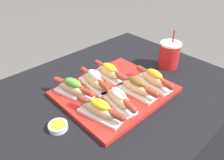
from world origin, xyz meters
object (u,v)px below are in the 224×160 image
hot_dog_5 (94,80)px  hot_dog_3 (154,78)px  sauce_bowl (58,126)px  hot_dog_6 (110,71)px  hot_dog_4 (73,88)px  hot_dog_1 (118,98)px  serving_tray (115,91)px  drink_cup (169,55)px  hot_dog_2 (137,86)px  hot_dog_0 (100,109)px

hot_dog_5 → hot_dog_3: bearing=-40.6°
sauce_bowl → hot_dog_6: bearing=16.0°
hot_dog_4 → hot_dog_5: (0.10, -0.01, 0.00)m
hot_dog_1 → hot_dog_4: 0.19m
serving_tray → hot_dog_6: bearing=60.8°
hot_dog_1 → drink_cup: drink_cup is taller
hot_dog_2 → sauce_bowl: 0.34m
hot_dog_0 → serving_tray: bearing=27.8°
hot_dog_2 → drink_cup: (0.31, 0.06, 0.01)m
hot_dog_6 → hot_dog_5: bearing=-176.3°
hot_dog_0 → drink_cup: (0.51, 0.06, 0.01)m
hot_dog_4 → drink_cup: 0.52m
hot_dog_0 → hot_dog_4: 0.17m
serving_tray → sauce_bowl: size_ratio=6.61×
serving_tray → hot_dog_2: 0.10m
hot_dog_1 → drink_cup: bearing=8.0°
hot_dog_3 → hot_dog_6: (-0.10, 0.17, -0.00)m
hot_dog_2 → drink_cup: drink_cup is taller
hot_dog_2 → hot_dog_4: size_ratio=1.03×
hot_dog_6 → drink_cup: bearing=-18.4°
hot_dog_4 → drink_cup: drink_cup is taller
hot_dog_4 → hot_dog_5: 0.10m
hot_dog_0 → hot_dog_3: 0.30m
sauce_bowl → serving_tray: bearing=2.3°
drink_cup → hot_dog_6: bearing=161.6°
hot_dog_4 → hot_dog_6: bearing=-2.3°
serving_tray → hot_dog_5: bearing=121.4°
hot_dog_3 → hot_dog_4: hot_dog_4 is taller
hot_dog_1 → hot_dog_5: (0.01, 0.16, 0.00)m
hot_dog_1 → hot_dog_2: 0.10m
hot_dog_2 → sauce_bowl: (-0.34, 0.07, -0.04)m
hot_dog_0 → hot_dog_1: hot_dog_0 is taller
hot_dog_3 → drink_cup: drink_cup is taller
hot_dog_5 → hot_dog_6: hot_dog_5 is taller
hot_dog_3 → serving_tray: bearing=149.0°
hot_dog_1 → hot_dog_3: (0.20, -0.01, 0.00)m
hot_dog_1 → hot_dog_6: size_ratio=0.99×
hot_dog_2 → hot_dog_4: hot_dog_4 is taller
hot_dog_2 → hot_dog_3: size_ratio=1.00×
hot_dog_3 → hot_dog_6: bearing=119.8°
hot_dog_3 → hot_dog_1: bearing=177.0°
hot_dog_5 → drink_cup: (0.41, -0.10, 0.01)m
hot_dog_3 → sauce_bowl: hot_dog_3 is taller
hot_dog_6 → hot_dog_1: bearing=-123.0°
hot_dog_3 → hot_dog_5: 0.26m
serving_tray → hot_dog_3: hot_dog_3 is taller
hot_dog_4 → drink_cup: size_ratio=1.09×
hot_dog_2 → hot_dog_6: bearing=89.9°
hot_dog_0 → hot_dog_3: (0.30, -0.01, 0.00)m
drink_cup → serving_tray: bearing=176.9°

